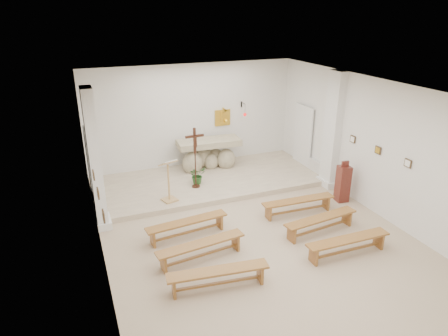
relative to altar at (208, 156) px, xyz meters
name	(u,v)px	position (x,y,z in m)	size (l,w,h in m)	color
ground	(258,238)	(-0.32, -4.40, -0.56)	(7.00, 10.00, 0.00)	tan
wall_left	(98,196)	(-3.81, -4.40, 1.19)	(0.02, 10.00, 3.50)	silver
wall_right	(384,151)	(3.17, -4.40, 1.19)	(0.02, 10.00, 3.50)	silver
wall_back	(193,118)	(-0.32, 0.59, 1.19)	(7.00, 0.02, 3.50)	silver
ceiling	(263,93)	(-0.32, -4.40, 2.93)	(7.00, 10.00, 0.02)	silver
sanctuary_platform	(209,181)	(-0.32, -0.90, -0.48)	(6.98, 3.00, 0.15)	beige
pilaster_left	(95,161)	(-3.69, -2.40, 1.19)	(0.26, 0.55, 3.50)	white
pilaster_right	(333,131)	(3.05, -2.40, 1.19)	(0.26, 0.55, 3.50)	white
gold_wall_relief	(223,118)	(0.73, 0.56, 1.09)	(0.55, 0.04, 0.55)	yellow
sanctuary_lamp	(244,113)	(1.43, 0.30, 1.25)	(0.11, 0.36, 0.44)	black
station_frame_left_front	(104,216)	(-3.79, -5.20, 1.16)	(0.03, 0.20, 0.20)	#45321E
station_frame_left_mid	(98,193)	(-3.79, -4.20, 1.16)	(0.03, 0.20, 0.20)	#45321E
station_frame_left_rear	(94,175)	(-3.79, -3.20, 1.16)	(0.03, 0.20, 0.20)	#45321E
station_frame_right_front	(408,163)	(3.15, -5.20, 1.16)	(0.03, 0.20, 0.20)	#45321E
station_frame_right_mid	(378,150)	(3.15, -4.20, 1.16)	(0.03, 0.20, 0.20)	#45321E
station_frame_right_rear	(353,139)	(3.15, -3.20, 1.16)	(0.03, 0.20, 0.20)	#45321E
radiator_left	(97,205)	(-3.75, -1.70, -0.29)	(0.10, 0.85, 0.52)	silver
radiator_right	(316,169)	(3.11, -1.70, -0.29)	(0.10, 0.85, 0.52)	silver
altar	(208,156)	(0.00, 0.00, 0.00)	(2.10, 0.97, 1.06)	#BEB291
lectern	(169,180)	(-1.83, -1.95, 0.20)	(0.52, 0.47, 1.24)	tan
crucifix_stand	(195,154)	(-0.87, -1.34, 0.65)	(0.55, 0.24, 1.83)	#381C12
potted_plant	(197,175)	(-0.75, -1.11, -0.14)	(0.49, 0.42, 0.54)	#275321
donation_pedestal	(343,183)	(2.78, -3.46, -0.02)	(0.36, 0.36, 1.21)	maroon
bench_left_front	(187,225)	(-1.85, -3.68, -0.24)	(2.03, 0.53, 0.42)	brown
bench_right_front	(298,203)	(1.21, -3.68, -0.24)	(2.02, 0.40, 0.42)	brown
bench_left_second	(201,247)	(-1.85, -4.71, -0.24)	(2.03, 0.56, 0.42)	brown
bench_right_second	(321,221)	(1.21, -4.71, -0.24)	(2.03, 0.54, 0.42)	brown
bench_left_third	(218,274)	(-1.85, -5.74, -0.24)	(2.03, 0.57, 0.42)	brown
bench_right_third	(348,242)	(1.21, -5.74, -0.24)	(2.01, 0.35, 0.42)	brown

